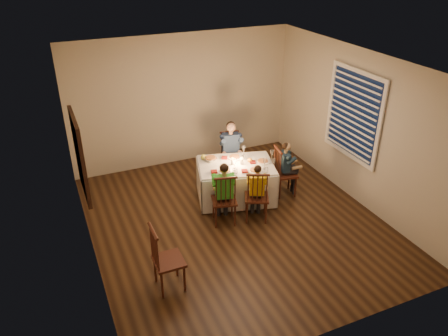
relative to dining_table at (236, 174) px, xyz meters
name	(u,v)px	position (x,y,z in m)	size (l,w,h in m)	color
ground	(236,222)	(-0.31, -0.67, -0.48)	(5.00, 5.00, 0.00)	black
wall_left	(83,179)	(-2.56, -0.67, 0.82)	(0.02, 5.00, 2.60)	#B8AD9D
wall_right	(357,127)	(1.94, -0.67, 0.82)	(0.02, 5.00, 2.60)	#B8AD9D
wall_back	(183,100)	(-0.31, 1.83, 0.82)	(4.50, 0.02, 2.60)	#B8AD9D
ceiling	(238,64)	(-0.31, -0.67, 2.12)	(5.00, 5.00, 0.00)	white
dining_table	(236,174)	(0.00, 0.00, 0.00)	(1.51, 1.26, 0.65)	silver
chair_adult	(231,178)	(0.22, 0.70, -0.48)	(0.38, 0.36, 0.93)	#35170E
chair_near_left	(224,222)	(-0.48, -0.60, -0.48)	(0.38, 0.36, 0.93)	#35170E
chair_near_right	(256,218)	(0.04, -0.71, -0.48)	(0.38, 0.36, 0.93)	#35170E
chair_end	(284,194)	(0.88, -0.21, -0.48)	(0.38, 0.36, 0.93)	#35170E
chair_extra	(171,286)	(-1.74, -1.68, -0.48)	(0.40, 0.38, 0.97)	#35170E
adult	(231,178)	(0.22, 0.70, -0.48)	(0.41, 0.37, 1.16)	navy
child_green	(224,222)	(-0.48, -0.60, -0.48)	(0.36, 0.33, 1.08)	green
child_yellow	(256,218)	(0.04, -0.71, -0.48)	(0.31, 0.29, 1.00)	gold
child_teal	(284,194)	(0.88, -0.21, -0.48)	(0.32, 0.30, 1.01)	#192E40
setting_adult	(235,157)	(0.08, 0.24, 0.21)	(0.26, 0.26, 0.02)	white
setting_green	(225,171)	(-0.28, -0.17, 0.21)	(0.26, 0.26, 0.02)	white
setting_yellow	(255,171)	(0.19, -0.35, 0.21)	(0.26, 0.26, 0.02)	white
setting_teal	(263,162)	(0.46, -0.11, 0.21)	(0.26, 0.26, 0.02)	white
candle_left	(233,162)	(-0.06, 0.02, 0.25)	(0.06, 0.06, 0.10)	silver
candle_right	(242,161)	(0.09, -0.03, 0.25)	(0.06, 0.06, 0.10)	silver
squash	(203,157)	(-0.44, 0.40, 0.24)	(0.09, 0.09, 0.09)	yellow
orange_fruit	(250,160)	(0.25, -0.02, 0.24)	(0.08, 0.08, 0.08)	#FFA015
serving_bowl	(211,159)	(-0.34, 0.31, 0.22)	(0.22, 0.22, 0.06)	white
wall_mirror	(80,156)	(-2.53, -0.37, 1.02)	(0.06, 0.95, 1.15)	black
window_blinds	(353,115)	(1.90, -0.57, 1.02)	(0.07, 1.34, 1.54)	black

